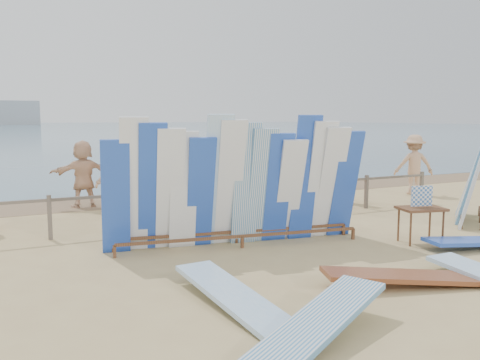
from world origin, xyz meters
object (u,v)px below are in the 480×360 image
flat_board_a (238,309)px  beachgoer_6 (258,179)px  main_surfboard_rack (239,188)px  stroller (318,190)px  side_surfboard_rack (473,175)px  beachgoer_9 (309,169)px  beachgoer_7 (257,175)px  beachgoer_5 (225,167)px  beach_chair_left (250,200)px  beachgoer_2 (123,182)px  beachgoer_8 (348,176)px  beachgoer_11 (83,174)px  beachgoer_3 (114,174)px  beach_chair_right (259,202)px  vendor_table (421,224)px  beachgoer_extra_0 (414,165)px  flat_board_e (310,348)px  beachgoer_4 (179,176)px  flat_board_c (414,286)px

flat_board_a → beachgoer_6: 6.55m
main_surfboard_rack → stroller: bearing=46.8°
side_surfboard_rack → beachgoer_6: (-4.01, 3.09, -0.22)m
main_surfboard_rack → beachgoer_9: (5.02, 5.14, -0.33)m
beachgoer_7 → beachgoer_5: bearing=-139.2°
main_surfboard_rack → beachgoer_9: bearing=54.9°
beach_chair_left → beachgoer_6: bearing=-76.6°
side_surfboard_rack → beachgoer_6: side_surfboard_rack is taller
beach_chair_left → stroller: bearing=12.0°
beachgoer_9 → beachgoer_2: beachgoer_2 is taller
beachgoer_5 → beachgoer_8: (2.54, -2.85, -0.14)m
side_surfboard_rack → beachgoer_11: size_ratio=1.34×
beachgoer_7 → beachgoer_3: beachgoer_3 is taller
beach_chair_right → beachgoer_2: bearing=130.0°
vendor_table → beachgoer_8: bearing=82.6°
side_surfboard_rack → beachgoer_7: (-3.27, 4.55, -0.30)m
beachgoer_extra_0 → beachgoer_8: beachgoer_extra_0 is taller
flat_board_e → beachgoer_extra_0: size_ratio=1.43×
vendor_table → flat_board_a: size_ratio=0.41×
beachgoer_4 → beachgoer_8: bearing=44.0°
flat_board_e → beachgoer_4: 9.20m
beachgoer_3 → beachgoer_extra_0: bearing=141.3°
flat_board_c → beach_chair_right: (0.84, 6.31, 0.23)m
flat_board_a → stroller: (5.36, 5.93, 0.43)m
beachgoer_8 → beach_chair_left: bearing=162.4°
beach_chair_left → beachgoer_extra_0: (6.01, 0.32, 0.66)m
beachgoer_extra_0 → beachgoer_7: size_ratio=1.17×
flat_board_c → beachgoer_7: 7.54m
beachgoer_8 → stroller: bearing=164.0°
beach_chair_left → beachgoer_5: size_ratio=0.54×
beachgoer_extra_0 → beachgoer_7: (-5.28, 0.70, -0.13)m
vendor_table → side_surfboard_rack: bearing=33.5°
beachgoer_6 → beachgoer_8: bearing=28.0°
beach_chair_right → stroller: size_ratio=0.73×
beachgoer_2 → flat_board_e: bearing=-14.5°
beachgoer_4 → beachgoer_11: bearing=-134.0°
flat_board_c → beachgoer_11: (-3.21, 8.87, 0.91)m
beachgoer_extra_0 → beachgoer_4: 7.51m
side_surfboard_rack → flat_board_e: bearing=168.5°
flat_board_c → beachgoer_8: size_ratio=1.75×
flat_board_e → stroller: (5.16, 7.24, 0.43)m
beachgoer_11 → beachgoer_7: beachgoer_11 is taller
beachgoer_4 → beachgoer_extra_0: bearing=55.5°
flat_board_c → stroller: (2.67, 6.24, 0.43)m
flat_board_c → beachgoer_6: (0.59, 5.91, 0.89)m
beachgoer_7 → beachgoer_2: (-3.79, 0.09, 0.00)m
flat_board_c → beachgoer_2: size_ratio=1.66×
beachgoer_9 → beachgoer_7: bearing=87.2°
beachgoer_8 → beachgoer_6: 3.09m
vendor_table → beachgoer_5: size_ratio=0.62×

